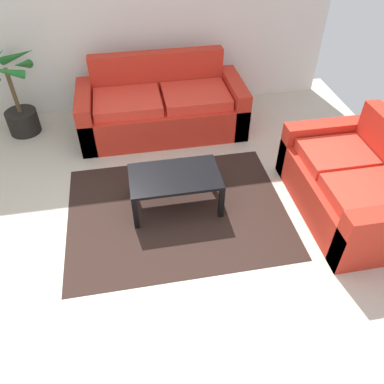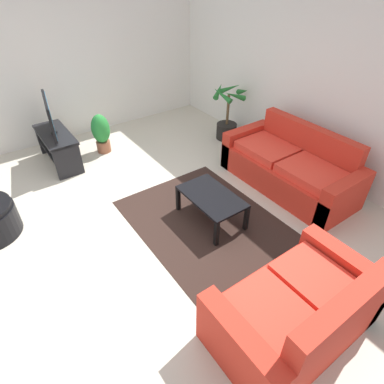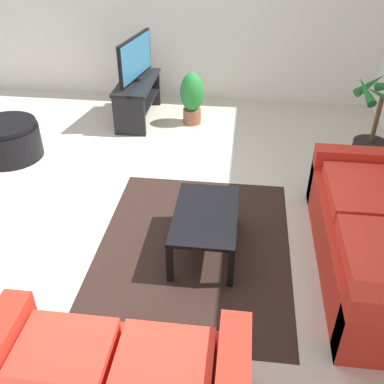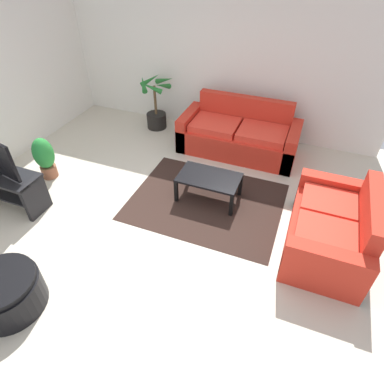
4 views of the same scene
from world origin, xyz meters
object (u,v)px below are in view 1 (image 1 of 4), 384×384
(couch_main, at_px, (162,109))
(coffee_table, at_px, (175,180))
(potted_palm, at_px, (18,104))
(couch_loveseat, at_px, (352,187))

(couch_main, relative_size, coffee_table, 2.30)
(couch_main, xyz_separation_m, coffee_table, (-0.05, -1.46, 0.04))
(coffee_table, height_order, potted_palm, potted_palm)
(couch_main, bearing_deg, coffee_table, -92.04)
(couch_main, relative_size, potted_palm, 1.95)
(potted_palm, bearing_deg, coffee_table, -45.32)
(couch_main, distance_m, potted_palm, 1.79)
(couch_main, xyz_separation_m, couch_loveseat, (1.65, -1.83, -0.00))
(couch_main, relative_size, couch_loveseat, 1.35)
(coffee_table, bearing_deg, potted_palm, 134.68)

